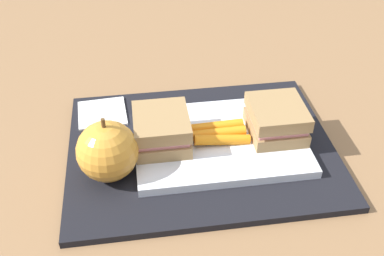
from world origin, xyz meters
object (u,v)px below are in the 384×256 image
Objects in this scene: carrot_sticks_bundle at (219,133)px; paper_napkin at (102,113)px; sandwich_half_right at (162,130)px; sandwich_half_left at (276,119)px; apple at (107,151)px; food_tray at (219,140)px.

carrot_sticks_bundle is 0.19m from paper_napkin.
sandwich_half_right is 1.14× the size of paper_napkin.
sandwich_half_left is 0.16m from sandwich_half_right.
carrot_sticks_bundle is 1.12× the size of paper_napkin.
sandwich_half_right reaches higher than carrot_sticks_bundle.
carrot_sticks_bundle is at bearing -165.21° from apple.
food_tray is at bearing 159.75° from carrot_sticks_bundle.
apple is at bearing 14.79° from carrot_sticks_bundle.
apple is at bearing 14.60° from food_tray.
apple reaches higher than sandwich_half_left.
sandwich_half_left is 1.00× the size of sandwich_half_right.
paper_napkin is (0.16, -0.09, -0.00)m from food_tray.
paper_napkin is (0.24, -0.09, -0.03)m from sandwich_half_left.
food_tray is 0.19m from paper_napkin.
food_tray is 0.08m from sandwich_half_right.
food_tray is at bearing 180.00° from sandwich_half_right.
sandwich_half_right is at bearing 0.00° from sandwich_half_left.
sandwich_half_left is 0.91× the size of apple.
food_tray reaches higher than paper_napkin.
carrot_sticks_bundle is at bearing 149.81° from paper_napkin.
sandwich_half_right is 0.91× the size of apple.
food_tray is 0.16m from apple.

